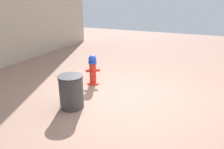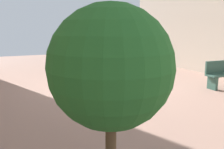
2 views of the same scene
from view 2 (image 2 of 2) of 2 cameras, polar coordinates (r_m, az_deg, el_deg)
The scene contains 4 objects.
ground_plane at distance 8.86m, azimuth -0.13°, elevation -2.66°, with size 23.40×23.40×0.00m, color #9E7A6B.
fire_hydrant at distance 8.88m, azimuth -7.80°, elevation 0.24°, with size 0.40×0.40×0.89m.
planter_tree at distance 2.36m, azimuth -0.29°, elevation -4.42°, with size 1.21×1.21×2.31m.
trash_bin at distance 7.58m, azimuth -2.37°, elevation -1.87°, with size 0.59×0.59×0.80m.
Camera 2 is at (3.60, 7.82, 2.07)m, focal length 39.09 mm.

